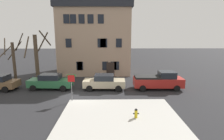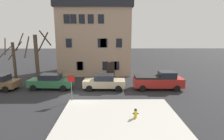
# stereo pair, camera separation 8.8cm
# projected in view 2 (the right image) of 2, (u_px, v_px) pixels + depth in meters

# --- Properties ---
(ground_plane) EXTENTS (120.00, 120.00, 0.00)m
(ground_plane) POSITION_uv_depth(u_px,v_px,m) (79.00, 96.00, 17.86)
(ground_plane) COLOR #262628
(sidewalk_slab) EXTENTS (8.67, 8.91, 0.12)m
(sidewalk_slab) POSITION_uv_depth(u_px,v_px,m) (120.00, 124.00, 12.22)
(sidewalk_slab) COLOR #B7B5AD
(sidewalk_slab) RESTS_ON ground_plane
(building_main) EXTENTS (10.95, 7.63, 11.32)m
(building_main) POSITION_uv_depth(u_px,v_px,m) (95.00, 36.00, 28.25)
(building_main) COLOR tan
(building_main) RESTS_ON ground_plane
(tree_bare_near) EXTENTS (2.65, 2.48, 6.13)m
(tree_bare_near) POSITION_uv_depth(u_px,v_px,m) (14.00, 60.00, 22.36)
(tree_bare_near) COLOR #4C3D2D
(tree_bare_near) RESTS_ON ground_plane
(tree_bare_mid) EXTENTS (2.76, 3.05, 6.42)m
(tree_bare_mid) POSITION_uv_depth(u_px,v_px,m) (37.00, 57.00, 22.06)
(tree_bare_mid) COLOR #4C3D2D
(tree_bare_mid) RESTS_ON ground_plane
(car_green_sedan) EXTENTS (4.85, 2.19, 1.69)m
(car_green_sedan) POSITION_uv_depth(u_px,v_px,m) (51.00, 81.00, 20.02)
(car_green_sedan) COLOR #2D6B42
(car_green_sedan) RESTS_ON ground_plane
(car_beige_sedan) EXTENTS (4.60, 2.20, 1.65)m
(car_beige_sedan) POSITION_uv_depth(u_px,v_px,m) (104.00, 82.00, 19.92)
(car_beige_sedan) COLOR #C6B793
(car_beige_sedan) RESTS_ON ground_plane
(pickup_truck_red) EXTENTS (5.37, 2.24, 1.98)m
(pickup_truck_red) POSITION_uv_depth(u_px,v_px,m) (158.00, 81.00, 19.97)
(pickup_truck_red) COLOR #AD231E
(pickup_truck_red) RESTS_ON ground_plane
(fire_hydrant) EXTENTS (0.42, 0.22, 0.69)m
(fire_hydrant) POSITION_uv_depth(u_px,v_px,m) (136.00, 113.00, 12.90)
(fire_hydrant) COLOR gold
(fire_hydrant) RESTS_ON sidewalk_slab
(street_sign_pole) EXTENTS (0.76, 0.07, 2.50)m
(street_sign_pole) POSITION_uv_depth(u_px,v_px,m) (71.00, 83.00, 16.03)
(street_sign_pole) COLOR slate
(street_sign_pole) RESTS_ON ground_plane
(bicycle_leaning) EXTENTS (1.67, 0.61, 1.03)m
(bicycle_leaning) POSITION_uv_depth(u_px,v_px,m) (35.00, 81.00, 22.23)
(bicycle_leaning) COLOR black
(bicycle_leaning) RESTS_ON ground_plane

